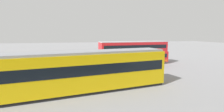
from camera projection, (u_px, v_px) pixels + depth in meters
The scene contains 7 objects.
ground_plane at pixel (115, 67), 27.13m from camera, with size 160.00×160.00×0.00m, color gray.
double_decker_bus at pixel (134, 53), 29.36m from camera, with size 12.04×3.14×3.89m.
tram_yellow at pixel (86, 71), 15.59m from camera, with size 15.45×4.83×3.63m.
pedestrian_near_railing at pixel (98, 66), 22.74m from camera, with size 0.45×0.45×1.67m.
pedestrian_crossing at pixel (124, 74), 18.34m from camera, with size 0.42×0.42×1.64m.
pedestrian_railing at pixel (116, 72), 20.20m from camera, with size 10.01×1.07×1.08m.
info_sign at pixel (75, 64), 19.69m from camera, with size 1.06×0.17×2.52m.
Camera 1 is at (7.16, 25.71, 5.15)m, focal length 28.08 mm.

